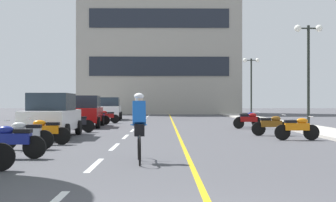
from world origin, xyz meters
The scene contains 32 objects.
ground_plane centered at (0.00, 21.00, 0.00)m, with size 140.00×140.00×0.00m, color #47474C.
curb_left centered at (-7.20, 24.00, 0.06)m, with size 2.40×72.00×0.12m, color #B7B2A8.
curb_right centered at (7.20, 24.00, 0.06)m, with size 2.40×72.00×0.12m, color #B7B2A8.
lane_dash_1 centered at (-2.00, 6.00, 0.00)m, with size 0.14×2.20×0.01m, color silver.
lane_dash_2 centered at (-2.00, 10.00, 0.00)m, with size 0.14×2.20×0.01m, color silver.
lane_dash_3 centered at (-2.00, 14.00, 0.00)m, with size 0.14×2.20×0.01m, color silver.
lane_dash_4 centered at (-2.00, 18.00, 0.00)m, with size 0.14×2.20×0.01m, color silver.
lane_dash_5 centered at (-2.00, 22.00, 0.00)m, with size 0.14×2.20×0.01m, color silver.
lane_dash_6 centered at (-2.00, 26.00, 0.00)m, with size 0.14×2.20×0.01m, color silver.
lane_dash_7 centered at (-2.00, 30.00, 0.00)m, with size 0.14×2.20×0.01m, color silver.
lane_dash_8 centered at (-2.00, 34.00, 0.00)m, with size 0.14×2.20×0.01m, color silver.
lane_dash_9 centered at (-2.00, 38.00, 0.00)m, with size 0.14×2.20×0.01m, color silver.
lane_dash_10 centered at (-2.00, 42.00, 0.00)m, with size 0.14×2.20×0.01m, color silver.
lane_dash_11 centered at (-2.00, 46.00, 0.00)m, with size 0.14×2.20×0.01m, color silver.
centre_line_yellow centered at (0.25, 24.00, 0.00)m, with size 0.12×66.00×0.01m, color gold.
office_building centered at (-0.91, 48.97, 9.22)m, with size 19.11×8.07×18.44m.
street_lamp_mid centered at (7.06, 17.92, 3.99)m, with size 1.46×0.36×5.31m.
street_lamp_far centered at (7.22, 33.02, 3.88)m, with size 1.46×0.36×5.14m.
parked_car_near centered at (-5.00, 13.68, 0.92)m, with size 2.02×4.25×1.82m.
parked_car_mid centered at (-4.94, 20.81, 0.92)m, with size 2.13×4.30×1.82m.
parked_car_far centered at (-4.80, 30.65, 0.92)m, with size 2.13×4.30×1.82m.
motorcycle_3 centered at (-4.30, 7.12, 0.47)m, with size 1.70×0.60×0.92m.
motorcycle_4 centered at (-4.64, 9.19, 0.47)m, with size 1.70×0.60×0.92m.
motorcycle_5 centered at (-4.45, 10.68, 0.47)m, with size 1.70×0.60×0.92m.
motorcycle_6 centered at (4.71, 12.31, 0.47)m, with size 1.70×0.60×0.92m.
motorcycle_7 centered at (4.28, 14.49, 0.47)m, with size 1.70×0.60×0.92m.
motorcycle_8 centered at (-4.55, 16.34, 0.47)m, with size 1.66×0.74×0.92m.
motorcycle_9 centered at (4.25, 19.20, 0.47)m, with size 1.70×0.60×0.92m.
motorcycle_10 centered at (4.54, 20.95, 0.47)m, with size 1.67×0.71×0.92m.
motorcycle_11 centered at (-4.66, 23.29, 0.47)m, with size 1.68×0.65×0.92m.
motorcycle_12 centered at (-4.25, 24.97, 0.47)m, with size 1.66×0.75×0.92m.
cyclist_rider centered at (-1.00, 6.48, 0.89)m, with size 0.42×1.77×1.71m.
Camera 1 is at (-0.39, -3.92, 1.48)m, focal length 45.61 mm.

